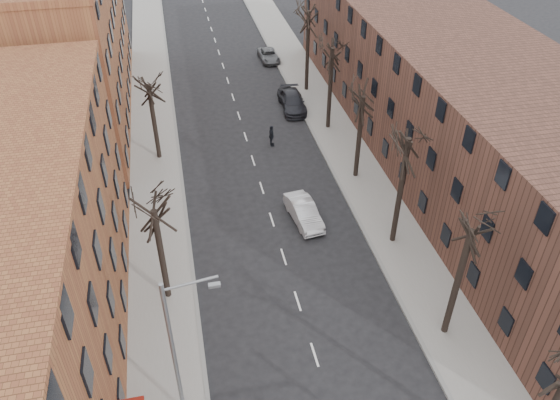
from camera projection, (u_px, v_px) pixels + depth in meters
sidewalk_left at (155, 152)px, 46.40m from camera, size 4.00×90.00×0.15m
sidewalk_right at (335, 132)px, 49.04m from camera, size 4.00×90.00×0.15m
building_left_far at (49, 42)px, 47.95m from camera, size 12.00×28.00×14.00m
building_right at (453, 99)px, 43.50m from camera, size 12.00×50.00×10.00m
tree_right_b at (444, 332)px, 31.04m from camera, size 5.20×5.20×10.80m
tree_right_c at (392, 241)px, 37.29m from camera, size 5.20×5.20×11.60m
tree_right_d at (355, 176)px, 43.55m from camera, size 5.20×5.20×10.00m
tree_right_e at (328, 128)px, 49.80m from camera, size 5.20×5.20×10.80m
tree_right_f at (306, 90)px, 56.06m from camera, size 5.20×5.20×11.60m
tree_left_a at (169, 296)px, 33.21m from camera, size 5.20×5.20×9.50m
tree_left_b at (160, 158)px, 45.72m from camera, size 5.20×5.20×9.50m
streetlight at (177, 347)px, 24.04m from camera, size 2.45×0.22×9.03m
silver_sedan at (304, 212)px, 38.66m from camera, size 2.15×4.65×1.48m
parked_car_near at (292, 100)px, 52.58m from camera, size 2.32×4.82×1.59m
parked_car_mid at (293, 102)px, 52.28m from camera, size 2.52×5.33×1.50m
parked_car_far at (269, 56)px, 61.88m from camera, size 2.13×4.36×1.20m
pedestrian_crossing at (272, 136)px, 46.77m from camera, size 0.55×1.15×1.91m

